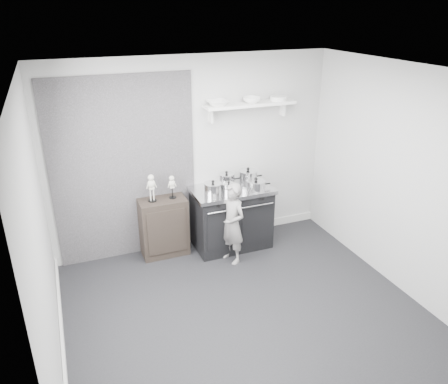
{
  "coord_description": "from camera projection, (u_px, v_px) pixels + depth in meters",
  "views": [
    {
      "loc": [
        -1.73,
        -3.73,
        3.27
      ],
      "look_at": [
        0.13,
        0.95,
        1.11
      ],
      "focal_mm": 35.0,
      "sensor_mm": 36.0,
      "label": 1
    }
  ],
  "objects": [
    {
      "name": "ground",
      "position": [
        244.0,
        311.0,
        5.06
      ],
      "size": [
        4.0,
        4.0,
        0.0
      ],
      "primitive_type": "plane",
      "color": "black",
      "rests_on": "ground"
    },
    {
      "name": "room_shell",
      "position": [
        233.0,
        176.0,
        4.51
      ],
      "size": [
        4.02,
        3.62,
        2.71
      ],
      "color": "#B0B0AE",
      "rests_on": "ground"
    },
    {
      "name": "wall_shelf",
      "position": [
        250.0,
        105.0,
        5.97
      ],
      "size": [
        1.3,
        0.26,
        0.24
      ],
      "color": "white",
      "rests_on": "room_shell"
    },
    {
      "name": "stove",
      "position": [
        231.0,
        217.0,
        6.29
      ],
      "size": [
        1.13,
        0.7,
        0.91
      ],
      "color": "black",
      "rests_on": "ground"
    },
    {
      "name": "side_cabinet",
      "position": [
        164.0,
        227.0,
        6.1
      ],
      "size": [
        0.64,
        0.37,
        0.83
      ],
      "primitive_type": "cube",
      "color": "black",
      "rests_on": "ground"
    },
    {
      "name": "child",
      "position": [
        232.0,
        224.0,
        5.85
      ],
      "size": [
        0.39,
        0.48,
        1.14
      ],
      "primitive_type": "imported",
      "rotation": [
        0.0,
        0.0,
        -1.25
      ],
      "color": "gray",
      "rests_on": "ground"
    },
    {
      "name": "pot_front_left",
      "position": [
        213.0,
        189.0,
        5.89
      ],
      "size": [
        0.33,
        0.24,
        0.21
      ],
      "color": "silver",
      "rests_on": "stove"
    },
    {
      "name": "pot_back_left",
      "position": [
        227.0,
        179.0,
        6.17
      ],
      "size": [
        0.32,
        0.23,
        0.22
      ],
      "color": "silver",
      "rests_on": "stove"
    },
    {
      "name": "pot_back_right",
      "position": [
        248.0,
        177.0,
        6.24
      ],
      "size": [
        0.36,
        0.27,
        0.25
      ],
      "color": "silver",
      "rests_on": "stove"
    },
    {
      "name": "pot_front_right",
      "position": [
        256.0,
        185.0,
        6.04
      ],
      "size": [
        0.36,
        0.27,
        0.18
      ],
      "color": "silver",
      "rests_on": "stove"
    },
    {
      "name": "pot_front_center",
      "position": [
        229.0,
        188.0,
        5.93
      ],
      "size": [
        0.28,
        0.19,
        0.17
      ],
      "color": "silver",
      "rests_on": "stove"
    },
    {
      "name": "skeleton_full",
      "position": [
        151.0,
        186.0,
        5.8
      ],
      "size": [
        0.12,
        0.08,
        0.44
      ],
      "primitive_type": null,
      "color": "beige",
      "rests_on": "side_cabinet"
    },
    {
      "name": "skeleton_torso",
      "position": [
        172.0,
        185.0,
        5.91
      ],
      "size": [
        0.1,
        0.07,
        0.37
      ],
      "primitive_type": null,
      "color": "beige",
      "rests_on": "side_cabinet"
    },
    {
      "name": "bowl_large",
      "position": [
        217.0,
        103.0,
        5.78
      ],
      "size": [
        0.29,
        0.29,
        0.07
      ],
      "primitive_type": "imported",
      "color": "white",
      "rests_on": "wall_shelf"
    },
    {
      "name": "bowl_small",
      "position": [
        252.0,
        100.0,
        5.94
      ],
      "size": [
        0.24,
        0.24,
        0.08
      ],
      "primitive_type": "imported",
      "color": "white",
      "rests_on": "wall_shelf"
    },
    {
      "name": "plate_stack",
      "position": [
        278.0,
        98.0,
        6.09
      ],
      "size": [
        0.24,
        0.24,
        0.06
      ],
      "primitive_type": "cylinder",
      "color": "white",
      "rests_on": "wall_shelf"
    }
  ]
}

